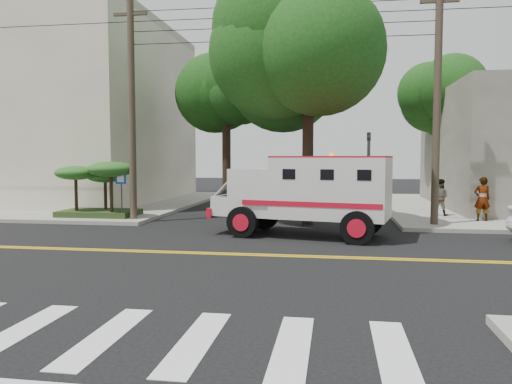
# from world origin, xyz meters

# --- Properties ---
(ground) EXTENTS (100.00, 100.00, 0.00)m
(ground) POSITION_xyz_m (0.00, 0.00, 0.00)
(ground) COLOR black
(ground) RESTS_ON ground
(sidewalk_nw) EXTENTS (17.00, 17.00, 0.15)m
(sidewalk_nw) POSITION_xyz_m (-13.50, 13.50, 0.07)
(sidewalk_nw) COLOR gray
(sidewalk_nw) RESTS_ON ground
(building_left) EXTENTS (16.00, 14.00, 10.00)m
(building_left) POSITION_xyz_m (-15.50, 15.00, 5.15)
(building_left) COLOR #B8B397
(building_left) RESTS_ON sidewalk_nw
(utility_pole_left) EXTENTS (0.28, 0.28, 9.00)m
(utility_pole_left) POSITION_xyz_m (-5.60, 6.00, 4.50)
(utility_pole_left) COLOR #382D23
(utility_pole_left) RESTS_ON ground
(utility_pole_right) EXTENTS (0.28, 0.28, 9.00)m
(utility_pole_right) POSITION_xyz_m (6.30, 6.20, 4.50)
(utility_pole_right) COLOR #382D23
(utility_pole_right) RESTS_ON ground
(tree_main) EXTENTS (6.08, 5.70, 9.85)m
(tree_main) POSITION_xyz_m (1.94, 6.21, 7.20)
(tree_main) COLOR black
(tree_main) RESTS_ON ground
(tree_left) EXTENTS (4.48, 4.20, 7.70)m
(tree_left) POSITION_xyz_m (-2.68, 11.79, 5.73)
(tree_left) COLOR black
(tree_left) RESTS_ON ground
(tree_right) EXTENTS (4.80, 4.50, 8.20)m
(tree_right) POSITION_xyz_m (8.84, 15.77, 6.09)
(tree_right) COLOR black
(tree_right) RESTS_ON ground
(traffic_signal) EXTENTS (0.15, 0.18, 3.60)m
(traffic_signal) POSITION_xyz_m (3.80, 5.60, 2.23)
(traffic_signal) COLOR #3F3F42
(traffic_signal) RESTS_ON ground
(accessibility_sign) EXTENTS (0.45, 0.10, 2.02)m
(accessibility_sign) POSITION_xyz_m (-6.20, 6.17, 1.37)
(accessibility_sign) COLOR #3F3F42
(accessibility_sign) RESTS_ON ground
(palm_planter) EXTENTS (3.52, 2.63, 2.36)m
(palm_planter) POSITION_xyz_m (-7.44, 6.62, 1.65)
(palm_planter) COLOR #1E3314
(palm_planter) RESTS_ON sidewalk_nw
(armored_truck) EXTENTS (6.29, 3.38, 2.72)m
(armored_truck) POSITION_xyz_m (1.70, 3.50, 1.55)
(armored_truck) COLOR silver
(armored_truck) RESTS_ON ground
(pedestrian_a) EXTENTS (0.67, 0.46, 1.75)m
(pedestrian_a) POSITION_xyz_m (8.36, 7.52, 1.03)
(pedestrian_a) COLOR gray
(pedestrian_a) RESTS_ON sidewalk_ne
(pedestrian_b) EXTENTS (0.96, 0.87, 1.59)m
(pedestrian_b) POSITION_xyz_m (7.08, 9.21, 0.95)
(pedestrian_b) COLOR gray
(pedestrian_b) RESTS_ON sidewalk_ne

